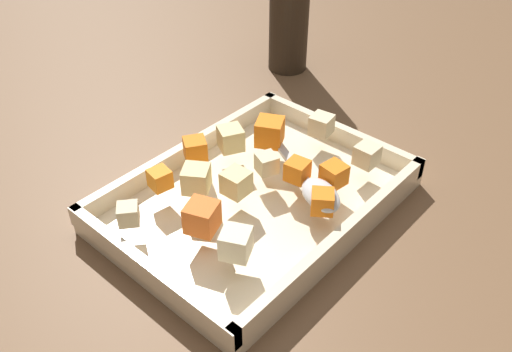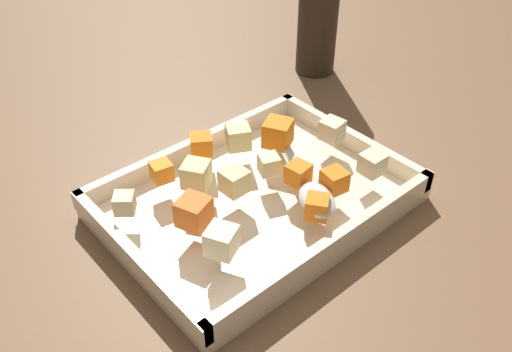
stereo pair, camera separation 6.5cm
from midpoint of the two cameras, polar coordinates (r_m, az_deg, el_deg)
The scene contains 19 objects.
ground_plane at distance 0.69m, azimuth -2.95°, elevation -3.18°, with size 4.00×4.00×0.00m, color brown.
baking_dish at distance 0.67m, azimuth -2.76°, elevation -2.70°, with size 0.35×0.26×0.04m.
carrot_chunk_center at distance 0.61m, azimuth 3.87°, elevation -2.77°, with size 0.02×0.02×0.02m, color orange.
carrot_chunk_far_left at distance 0.70m, azimuth -8.98°, elevation 2.67°, with size 0.03×0.03×0.03m, color orange.
carrot_chunk_back_center at distance 0.65m, azimuth 5.25°, elevation 0.06°, with size 0.03×0.03×0.03m, color orange.
carrot_chunk_corner_sw at distance 0.59m, azimuth -8.75°, elevation -4.34°, with size 0.03×0.03×0.03m, color orange.
carrot_chunk_under_handle at distance 0.65m, azimuth 1.47°, elevation 0.47°, with size 0.03×0.03×0.03m, color orange.
carrot_chunk_mid_right at distance 0.71m, azimuth -1.19°, elevation 4.50°, with size 0.03×0.03×0.03m, color orange.
carrot_chunk_rim_edge at distance 0.66m, azimuth -12.71°, elevation -0.39°, with size 0.02×0.02×0.02m, color orange.
potato_chunk_near_right at distance 0.63m, azimuth -4.87°, elevation -0.88°, with size 0.03×0.03×0.03m, color #E0CC89.
potato_chunk_heap_side at distance 0.56m, azimuth -5.45°, elevation -7.07°, with size 0.03×0.03×0.03m, color beige.
potato_chunk_far_right at distance 0.71m, azimuth -5.27°, elevation 3.81°, with size 0.03×0.03×0.03m, color #E0CC89.
potato_chunk_near_left at distance 0.67m, azimuth -1.90°, elevation 1.33°, with size 0.02×0.02×0.02m, color beige.
potato_chunk_heap_top at distance 0.74m, azimuth 4.21°, elevation 5.23°, with size 0.03×0.03×0.03m, color beige.
potato_chunk_corner_nw at distance 0.69m, azimuth 8.75°, elevation 2.05°, with size 0.03×0.03×0.03m, color beige.
potato_chunk_corner_se at distance 0.64m, azimuth -9.08°, elevation -0.41°, with size 0.03×0.03×0.03m, color #E0CC89.
potato_chunk_near_spoon at distance 0.62m, azimuth -16.03°, elevation -3.93°, with size 0.02×0.02×0.02m, color beige.
serving_spoon at distance 0.63m, azimuth 3.23°, elevation -1.41°, with size 0.11×0.19×0.02m.
pepper_mill at distance 0.95m, azimuth 1.45°, elevation 17.57°, with size 0.07×0.07×0.26m.
Camera 1 is at (-0.38, -0.35, 0.45)m, focal length 38.71 mm.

